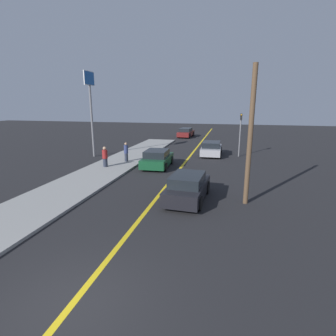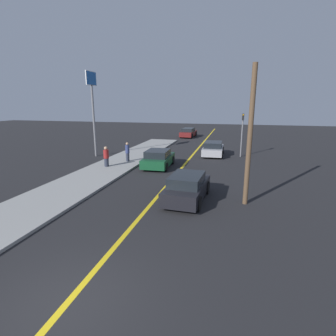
{
  "view_description": "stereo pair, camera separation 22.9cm",
  "coord_description": "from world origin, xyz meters",
  "views": [
    {
      "loc": [
        3.66,
        -4.82,
        4.95
      ],
      "look_at": [
        0.21,
        9.62,
        1.26
      ],
      "focal_mm": 28.0,
      "sensor_mm": 36.0,
      "label": 1
    },
    {
      "loc": [
        3.89,
        -4.77,
        4.95
      ],
      "look_at": [
        0.21,
        9.62,
        1.26
      ],
      "focal_mm": 28.0,
      "sensor_mm": 36.0,
      "label": 2
    }
  ],
  "objects": [
    {
      "name": "ground_plane",
      "position": [
        0.0,
        0.0,
        0.0
      ],
      "size": [
        120.0,
        120.0,
        0.0
      ],
      "primitive_type": "plane",
      "color": "black"
    },
    {
      "name": "road_center_line",
      "position": [
        0.0,
        18.0,
        0.0
      ],
      "size": [
        0.2,
        60.0,
        0.01
      ],
      "color": "gold",
      "rests_on": "ground_plane"
    },
    {
      "name": "sidewalk_left",
      "position": [
        -5.36,
        14.7,
        0.07
      ],
      "size": [
        3.63,
        29.4,
        0.14
      ],
      "color": "gray",
      "rests_on": "ground_plane"
    },
    {
      "name": "car_near_right_lane",
      "position": [
        1.64,
        8.05,
        0.68
      ],
      "size": [
        2.07,
        4.15,
        1.41
      ],
      "rotation": [
        0.0,
        0.0,
        -0.06
      ],
      "color": "black",
      "rests_on": "ground_plane"
    },
    {
      "name": "car_ahead_center",
      "position": [
        -1.88,
        14.72,
        0.66
      ],
      "size": [
        2.12,
        4.05,
        1.37
      ],
      "rotation": [
        0.0,
        0.0,
        0.04
      ],
      "color": "#144728",
      "rests_on": "ground_plane"
    },
    {
      "name": "car_far_distant",
      "position": [
        1.93,
        20.54,
        0.65
      ],
      "size": [
        2.01,
        4.14,
        1.33
      ],
      "rotation": [
        0.0,
        0.0,
        0.01
      ],
      "color": "#9E9EA3",
      "rests_on": "ground_plane"
    },
    {
      "name": "car_parked_left_lot",
      "position": [
        -2.83,
        33.86,
        0.65
      ],
      "size": [
        2.06,
        4.5,
        1.34
      ],
      "rotation": [
        0.0,
        0.0,
        -0.05
      ],
      "color": "maroon",
      "rests_on": "ground_plane"
    },
    {
      "name": "pedestrian_near_curb",
      "position": [
        -5.67,
        13.3,
        0.91
      ],
      "size": [
        0.4,
        0.4,
        1.57
      ],
      "color": "#282D3D",
      "rests_on": "sidewalk_left"
    },
    {
      "name": "pedestrian_mid_group",
      "position": [
        -4.8,
        15.44,
        0.94
      ],
      "size": [
        0.34,
        0.34,
        1.61
      ],
      "color": "#282D3D",
      "rests_on": "sidewalk_left"
    },
    {
      "name": "traffic_light",
      "position": [
        4.53,
        20.48,
        2.47
      ],
      "size": [
        0.18,
        0.4,
        4.01
      ],
      "color": "slate",
      "rests_on": "ground_plane"
    },
    {
      "name": "roadside_sign",
      "position": [
        -8.88,
        17.39,
        5.55
      ],
      "size": [
        0.2,
        1.7,
        7.71
      ],
      "color": "slate",
      "rests_on": "ground_plane"
    },
    {
      "name": "utility_pole",
      "position": [
        4.59,
        8.25,
        3.36
      ],
      "size": [
        0.24,
        0.24,
        6.72
      ],
      "color": "brown",
      "rests_on": "ground_plane"
    }
  ]
}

